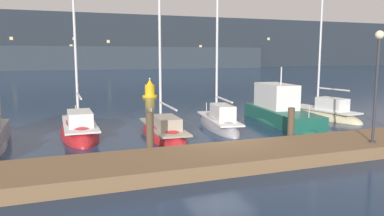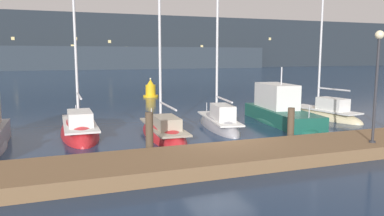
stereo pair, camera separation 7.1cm
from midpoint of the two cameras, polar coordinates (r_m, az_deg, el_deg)
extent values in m
plane|color=#192D4C|center=(15.26, 4.08, -6.05)|extent=(400.00, 400.00, 0.00)
cube|color=brown|center=(13.31, 8.00, -7.21)|extent=(25.09, 2.80, 0.45)
cylinder|color=#4C3D2D|center=(13.62, -6.57, -4.17)|extent=(0.28, 0.28, 1.69)
cylinder|color=#4C3D2D|center=(16.11, 14.71, -2.71)|extent=(0.28, 0.28, 1.56)
ellipsoid|color=red|center=(18.54, -16.86, -3.86)|extent=(1.71, 6.08, 1.61)
cube|color=silver|center=(18.44, -16.92, -2.21)|extent=(1.44, 5.11, 0.08)
cube|color=silver|center=(17.66, -16.83, -1.48)|extent=(1.03, 1.95, 0.63)
cylinder|color=silver|center=(18.68, -17.56, 11.09)|extent=(0.12, 0.12, 8.56)
cylinder|color=silver|center=(17.41, -16.94, 1.80)|extent=(0.09, 2.66, 0.09)
cylinder|color=silver|center=(21.16, -17.41, -0.26)|extent=(0.04, 0.04, 0.50)
ellipsoid|color=red|center=(17.43, -4.53, -4.28)|extent=(1.80, 5.84, 1.40)
cube|color=#A39984|center=(17.34, -4.54, -2.81)|extent=(1.52, 4.91, 0.08)
cube|color=#A39984|center=(16.63, -4.00, -2.22)|extent=(1.02, 1.89, 0.52)
cylinder|color=silver|center=(17.49, -5.03, 9.09)|extent=(0.12, 0.12, 7.17)
cylinder|color=silver|center=(16.28, -3.83, 0.31)|extent=(0.20, 2.78, 0.09)
cylinder|color=silver|center=(19.86, -6.34, -0.72)|extent=(0.04, 0.04, 0.50)
ellipsoid|color=gray|center=(19.51, 3.98, -2.95)|extent=(2.21, 5.77, 1.42)
cube|color=silver|center=(19.43, 3.99, -1.58)|extent=(1.86, 4.85, 0.08)
cube|color=silver|center=(18.72, 4.57, -0.65)|extent=(1.10, 1.90, 0.76)
cylinder|color=silver|center=(19.59, 3.71, 7.39)|extent=(0.12, 0.12, 6.05)
cylinder|color=silver|center=(18.44, 4.77, 1.32)|extent=(0.47, 2.63, 0.09)
cylinder|color=silver|center=(21.86, 2.13, 0.17)|extent=(0.04, 0.04, 0.50)
ellipsoid|color=#195647|center=(21.39, 13.28, -2.17)|extent=(2.94, 7.09, 1.03)
cube|color=#195647|center=(21.33, 13.32, -1.19)|extent=(2.69, 6.39, 0.75)
cube|color=silver|center=(21.80, 12.60, 1.83)|extent=(1.79, 3.18, 1.36)
cube|color=black|center=(23.03, 11.14, 2.70)|extent=(1.28, 0.42, 0.61)
cylinder|color=silver|center=(21.22, 13.34, 4.79)|extent=(0.07, 0.07, 0.96)
cylinder|color=silver|center=(18.71, 17.30, -0.51)|extent=(0.04, 0.04, 0.60)
ellipsoid|color=beige|center=(23.75, 19.18, -1.41)|extent=(2.32, 5.63, 1.16)
cube|color=silver|center=(23.68, 19.24, -0.19)|extent=(1.95, 4.73, 0.08)
cube|color=silver|center=(23.20, 20.48, 0.57)|extent=(1.17, 1.86, 0.71)
cylinder|color=silver|center=(23.75, 18.81, 7.64)|extent=(0.12, 0.12, 6.43)
cylinder|color=silver|center=(23.09, 20.63, 2.69)|extent=(0.41, 2.22, 0.09)
cylinder|color=silver|center=(25.38, 15.06, 1.07)|extent=(0.04, 0.04, 0.50)
cylinder|color=gold|center=(33.87, -6.49, 1.82)|extent=(1.34, 1.34, 0.16)
cylinder|color=gold|center=(33.82, -6.50, 2.74)|extent=(0.90, 0.90, 0.93)
cone|color=gold|center=(33.76, -6.52, 3.95)|extent=(0.63, 0.63, 0.50)
sphere|color=#F9EAB7|center=(33.74, -6.53, 4.45)|extent=(0.16, 0.16, 0.16)
cylinder|color=#2D2D33|center=(15.72, 25.67, -4.62)|extent=(0.24, 0.24, 0.06)
cylinder|color=#2D2D33|center=(15.44, 26.10, 2.38)|extent=(0.10, 0.10, 3.80)
sphere|color=#F9EAB7|center=(15.41, 26.58, 9.94)|extent=(0.32, 0.32, 0.32)
cube|color=#232B33|center=(115.07, -17.49, 9.60)|extent=(240.00, 16.00, 15.24)
cube|color=#F4DB8C|center=(107.86, -12.67, 9.86)|extent=(0.80, 0.10, 0.80)
cube|color=#F4DB8C|center=(108.54, -10.17, 9.00)|extent=(0.80, 0.10, 0.80)
cube|color=#F4DB8C|center=(107.31, -25.85, 9.52)|extent=(0.80, 0.10, 0.80)
cube|color=#F4DB8C|center=(114.87, 1.30, 9.35)|extent=(0.80, 0.10, 0.80)
cube|color=#F4DB8C|center=(106.92, -17.95, 8.97)|extent=(0.80, 0.10, 0.80)
cube|color=#F4DB8C|center=(116.85, 3.67, 7.50)|extent=(0.80, 0.10, 0.80)
cube|color=#F4DB8C|center=(107.03, -17.53, 10.05)|extent=(0.80, 0.10, 0.80)
cube|color=#F4DB8C|center=(125.62, 11.57, 10.28)|extent=(0.80, 0.10, 0.80)
camera|label=1|loc=(0.04, -90.11, -0.02)|focal=35.00mm
camera|label=2|loc=(0.04, 89.89, 0.02)|focal=35.00mm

